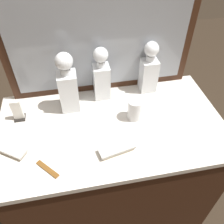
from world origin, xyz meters
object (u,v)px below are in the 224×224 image
silver_brush_center (117,149)px  silver_brush_rear (11,150)px  crystal_decanter_rear (68,88)px  napkin_holder (18,112)px  crystal_decanter_left (149,72)px  crystal_tumbler_far_left (135,110)px  tortoiseshell_comb (47,169)px  crystal_decanter_far_left (101,78)px

silver_brush_center → silver_brush_rear: 0.45m
crystal_decanter_rear → napkin_holder: size_ratio=2.82×
crystal_decanter_left → napkin_holder: bearing=-170.9°
crystal_tumbler_far_left → napkin_holder: napkin_holder is taller
silver_brush_rear → napkin_holder: (0.02, 0.20, 0.03)m
silver_brush_center → tortoiseshell_comb: size_ratio=1.66×
crystal_decanter_rear → silver_brush_center: bearing=-61.3°
silver_brush_center → napkin_holder: bearing=146.4°
crystal_decanter_left → crystal_decanter_far_left: size_ratio=0.99×
crystal_decanter_far_left → silver_brush_center: crystal_decanter_far_left is taller
crystal_decanter_far_left → napkin_holder: bearing=-167.4°
crystal_tumbler_far_left → silver_brush_rear: 0.57m
crystal_decanter_rear → crystal_decanter_far_left: size_ratio=1.09×
silver_brush_rear → tortoiseshell_comb: size_ratio=1.42×
silver_brush_rear → silver_brush_center: bearing=-10.0°
crystal_decanter_left → silver_brush_rear: crystal_decanter_left is taller
crystal_decanter_left → crystal_tumbler_far_left: (-0.13, -0.21, -0.06)m
crystal_decanter_left → napkin_holder: crystal_decanter_left is taller
crystal_decanter_left → tortoiseshell_comb: bearing=-141.9°
crystal_decanter_far_left → crystal_tumbler_far_left: crystal_decanter_far_left is taller
crystal_decanter_left → tortoiseshell_comb: size_ratio=2.83×
crystal_decanter_rear → silver_brush_rear: (-0.27, -0.24, -0.11)m
silver_brush_rear → tortoiseshell_comb: 0.19m
tortoiseshell_comb → silver_brush_center: bearing=7.4°
tortoiseshell_comb → napkin_holder: bearing=112.5°
silver_brush_rear → napkin_holder: bearing=85.2°
tortoiseshell_comb → napkin_holder: (-0.13, 0.32, 0.04)m
crystal_decanter_left → crystal_decanter_far_left: (-0.25, -0.01, 0.00)m
silver_brush_center → tortoiseshell_comb: bearing=-172.6°
silver_brush_center → napkin_holder: (-0.42, 0.28, 0.03)m
tortoiseshell_comb → napkin_holder: napkin_holder is taller
crystal_decanter_left → crystal_decanter_far_left: crystal_decanter_far_left is taller
crystal_decanter_rear → crystal_decanter_far_left: 0.18m
crystal_decanter_rear → napkin_holder: (-0.25, -0.03, -0.08)m
crystal_decanter_far_left → silver_brush_center: size_ratio=1.72×
crystal_decanter_left → silver_brush_rear: bearing=-155.8°
silver_brush_center → tortoiseshell_comb: (-0.29, -0.04, -0.01)m
crystal_decanter_rear → tortoiseshell_comb: size_ratio=3.12×
crystal_decanter_left → crystal_decanter_far_left: bearing=-176.9°
tortoiseshell_comb → napkin_holder: size_ratio=0.90×
crystal_decanter_left → napkin_holder: size_ratio=2.56×
crystal_decanter_left → crystal_decanter_rear: 0.43m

